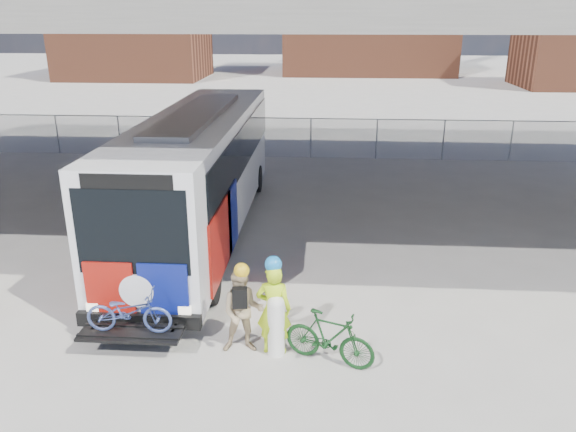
# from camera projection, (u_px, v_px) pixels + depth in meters

# --- Properties ---
(ground) EXTENTS (160.00, 160.00, 0.00)m
(ground) POSITION_uv_depth(u_px,v_px,m) (259.00, 266.00, 14.87)
(ground) COLOR #9E9991
(ground) RESTS_ON ground
(bus) EXTENTS (2.67, 12.90, 3.69)m
(bus) POSITION_uv_depth(u_px,v_px,m) (200.00, 165.00, 16.54)
(bus) COLOR silver
(bus) RESTS_ON ground
(overpass) EXTENTS (40.00, 16.00, 7.95)m
(overpass) POSITION_uv_depth(u_px,v_px,m) (271.00, 5.00, 16.39)
(overpass) COLOR #605E59
(overpass) RESTS_ON ground
(chainlink_fence) EXTENTS (30.00, 0.06, 30.00)m
(chainlink_fence) POSITION_uv_depth(u_px,v_px,m) (289.00, 127.00, 25.64)
(chainlink_fence) COLOR gray
(chainlink_fence) RESTS_ON ground
(brick_buildings) EXTENTS (54.00, 22.00, 12.00)m
(brick_buildings) POSITION_uv_depth(u_px,v_px,m) (324.00, 22.00, 58.17)
(brick_buildings) COLOR brown
(brick_buildings) RESTS_ON ground
(bollard) EXTENTS (0.33, 0.33, 1.28)m
(bollard) POSITION_uv_depth(u_px,v_px,m) (276.00, 323.00, 10.83)
(bollard) COLOR silver
(bollard) RESTS_ON ground
(cyclist_hivis) EXTENTS (0.70, 0.47, 2.06)m
(cyclist_hivis) POSITION_uv_depth(u_px,v_px,m) (274.00, 307.00, 10.80)
(cyclist_hivis) COLOR #BEE918
(cyclist_hivis) RESTS_ON ground
(cyclist_tan) EXTENTS (0.90, 0.74, 1.89)m
(cyclist_tan) POSITION_uv_depth(u_px,v_px,m) (243.00, 310.00, 10.87)
(cyclist_tan) COLOR tan
(cyclist_tan) RESTS_ON ground
(bike_parked) EXTENTS (1.85, 1.11, 1.08)m
(bike_parked) POSITION_uv_depth(u_px,v_px,m) (330.00, 338.00, 10.61)
(bike_parked) COLOR #123817
(bike_parked) RESTS_ON ground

